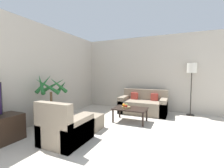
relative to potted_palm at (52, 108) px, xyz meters
The scene contains 12 objects.
wall_back 3.93m from the potted_palm, 45.90° to the left, with size 7.79×0.06×2.70m.
wall_left 1.11m from the potted_palm, 135.26° to the right, with size 0.06×7.96×2.70m.
potted_palm is the anchor object (origin of this frame).
sofa_loveseat 2.90m from the potted_palm, 48.19° to the left, with size 1.54×0.83×0.79m.
floor_lamp 4.32m from the potted_palm, 36.37° to the left, with size 0.29×0.29×1.68m.
coffee_table 2.10m from the potted_palm, 31.65° to the left, with size 0.91×0.61×0.39m.
fruit_bowl 1.99m from the potted_palm, 32.21° to the left, with size 0.24×0.24×0.05m.
apple_red 1.97m from the potted_palm, 29.84° to the left, with size 0.07×0.07×0.07m.
apple_green 2.00m from the potted_palm, 32.79° to the left, with size 0.07×0.07×0.07m.
orange_fruit 1.92m from the potted_palm, 31.83° to the left, with size 0.09×0.09×0.09m.
armchair 1.19m from the potted_palm, 32.41° to the right, with size 0.76×0.84×0.84m.
ottoman 1.07m from the potted_palm, 10.99° to the left, with size 0.60×0.45×0.35m.
Camera 1 is at (0.32, 0.76, 1.35)m, focal length 24.00 mm.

